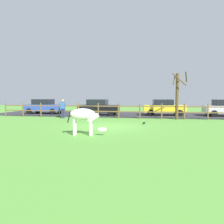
{
  "coord_description": "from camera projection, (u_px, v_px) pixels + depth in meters",
  "views": [
    {
      "loc": [
        2.52,
        -13.09,
        1.87
      ],
      "look_at": [
        0.08,
        0.69,
        0.86
      ],
      "focal_mm": 34.01,
      "sensor_mm": 36.0,
      "label": 1
    }
  ],
  "objects": [
    {
      "name": "parking_asphalt",
      "position": [
        125.0,
        114.0,
        22.56
      ],
      "size": [
        28.0,
        7.4,
        0.05
      ],
      "primitive_type": "cube",
      "color": "#2D2D33",
      "rests_on": "ground_plane"
    },
    {
      "name": "zebra",
      "position": [
        84.0,
        116.0,
        10.22
      ],
      "size": [
        1.94,
        0.59,
        1.41
      ],
      "color": "white",
      "rests_on": "ground_plane"
    },
    {
      "name": "parked_car_blue",
      "position": [
        44.0,
        106.0,
        22.93
      ],
      "size": [
        4.04,
        1.96,
        1.56
      ],
      "color": "#2D4CAD",
      "rests_on": "parking_asphalt"
    },
    {
      "name": "crow_on_grass",
      "position": [
        144.0,
        123.0,
        14.11
      ],
      "size": [
        0.21,
        0.1,
        0.2
      ],
      "color": "black",
      "rests_on": "ground_plane"
    },
    {
      "name": "bare_tree",
      "position": [
        178.0,
        95.0,
        17.31
      ],
      "size": [
        1.34,
        1.36,
        3.84
      ],
      "color": "#513A23",
      "rests_on": "ground_plane"
    },
    {
      "name": "visitor_near_fence",
      "position": [
        63.0,
        108.0,
        18.47
      ],
      "size": [
        0.37,
        0.24,
        1.64
      ],
      "color": "#232847",
      "rests_on": "ground_plane"
    },
    {
      "name": "paddock_fence",
      "position": [
        119.0,
        110.0,
        18.31
      ],
      "size": [
        21.91,
        0.11,
        1.31
      ],
      "color": "brown",
      "rests_on": "ground_plane"
    },
    {
      "name": "ground_plane",
      "position": [
        109.0,
        126.0,
        13.43
      ],
      "size": [
        60.0,
        60.0,
        0.0
      ],
      "primitive_type": "plane",
      "color": "#549338"
    },
    {
      "name": "parked_car_black",
      "position": [
        99.0,
        107.0,
        21.22
      ],
      "size": [
        4.0,
        1.89,
        1.56
      ],
      "color": "black",
      "rests_on": "parking_asphalt"
    },
    {
      "name": "parked_car_yellow",
      "position": [
        164.0,
        107.0,
        20.83
      ],
      "size": [
        4.1,
        2.09,
        1.56
      ],
      "color": "yellow",
      "rests_on": "parking_asphalt"
    }
  ]
}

